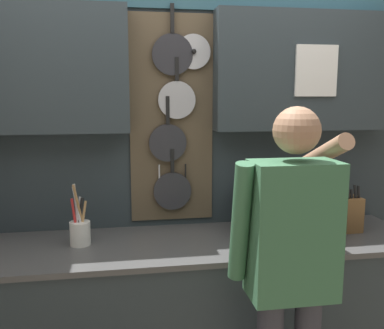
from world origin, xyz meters
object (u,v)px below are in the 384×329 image
(microwave, at_px, (285,210))
(person, at_px, (291,258))
(knife_block, at_px, (349,213))
(utensil_crock, at_px, (80,230))

(microwave, xyz_separation_m, person, (-0.20, -0.58, -0.05))
(knife_block, bearing_deg, utensil_crock, 179.98)
(microwave, bearing_deg, person, -109.21)
(knife_block, distance_m, utensil_crock, 1.57)
(microwave, xyz_separation_m, utensil_crock, (-1.17, 0.00, -0.06))
(person, bearing_deg, knife_block, 43.83)
(utensil_crock, height_order, person, person)
(utensil_crock, bearing_deg, person, -31.30)
(microwave, height_order, knife_block, same)
(utensil_crock, relative_size, person, 0.21)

